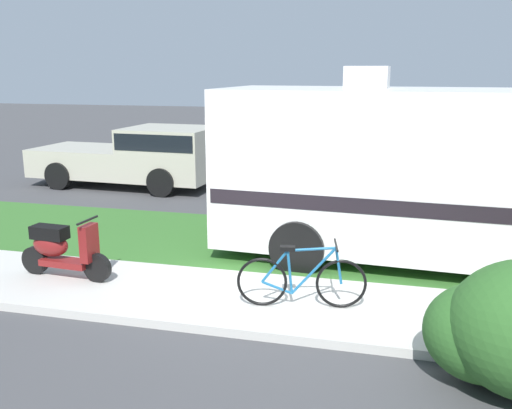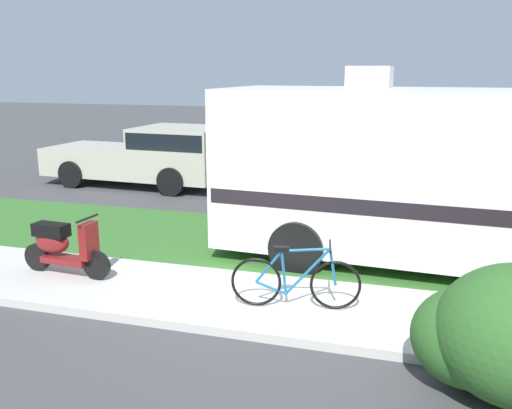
# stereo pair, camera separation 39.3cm
# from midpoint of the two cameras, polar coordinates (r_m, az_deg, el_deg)

# --- Properties ---
(ground_plane) EXTENTS (80.00, 80.00, 0.00)m
(ground_plane) POSITION_cam_midpoint_polar(r_m,az_deg,el_deg) (9.14, 0.74, -7.15)
(ground_plane) COLOR #424244
(sidewalk) EXTENTS (24.00, 2.00, 0.12)m
(sidewalk) POSITION_cam_midpoint_polar(r_m,az_deg,el_deg) (8.05, -1.61, -9.66)
(sidewalk) COLOR beige
(sidewalk) RESTS_ON ground
(grass_strip) EXTENTS (24.00, 3.40, 0.08)m
(grass_strip) POSITION_cam_midpoint_polar(r_m,az_deg,el_deg) (10.50, 2.98, -4.16)
(grass_strip) COLOR #336628
(grass_strip) RESTS_ON ground
(motorhome_rv) EXTENTS (6.98, 2.89, 3.44)m
(motorhome_rv) POSITION_cam_midpoint_polar(r_m,az_deg,el_deg) (9.62, 18.97, 3.27)
(motorhome_rv) COLOR silver
(motorhome_rv) RESTS_ON ground
(scooter) EXTENTS (1.57, 0.50, 0.97)m
(scooter) POSITION_cam_midpoint_polar(r_m,az_deg,el_deg) (9.12, -18.01, -4.05)
(scooter) COLOR black
(scooter) RESTS_ON ground
(bicycle) EXTENTS (1.72, 0.52, 0.89)m
(bicycle) POSITION_cam_midpoint_polar(r_m,az_deg,el_deg) (7.54, 5.56, -7.75)
(bicycle) COLOR black
(bicycle) RESTS_ON ground
(pickup_truck_near) EXTENTS (5.33, 2.44, 1.70)m
(pickup_truck_near) POSITION_cam_midpoint_polar(r_m,az_deg,el_deg) (16.08, -9.78, 5.11)
(pickup_truck_near) COLOR #B7B29E
(pickup_truck_near) RESTS_ON ground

